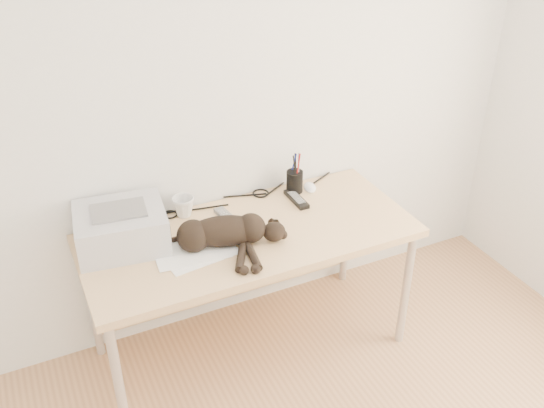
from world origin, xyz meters
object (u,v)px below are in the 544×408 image
desk (243,246)px  cat (220,234)px  pen_cup (295,181)px  mouse (310,185)px  printer (121,228)px  mug (183,207)px

desk → cat: cat is taller
desk → cat: (-0.16, -0.13, 0.20)m
pen_cup → mouse: size_ratio=2.02×
printer → mouse: size_ratio=3.99×
mouse → desk: bearing=-140.9°
mouse → mug: bearing=-162.8°
mug → pen_cup: (0.61, -0.02, 0.01)m
cat → mug: bearing=118.5°
pen_cup → cat: bearing=-150.4°
pen_cup → mouse: bearing=-4.3°
desk → printer: (-0.57, 0.07, 0.23)m
mug → mouse: bearing=-2.1°
printer → mouse: printer is taller
desk → cat: 0.29m
desk → printer: printer is taller
desk → mouse: size_ratio=14.44×
printer → mug: size_ratio=4.00×
printer → cat: (0.41, -0.20, -0.02)m
cat → pen_cup: pen_cup is taller
mug → pen_cup: size_ratio=0.49×
cat → printer: bearing=169.6°
cat → mouse: cat is taller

